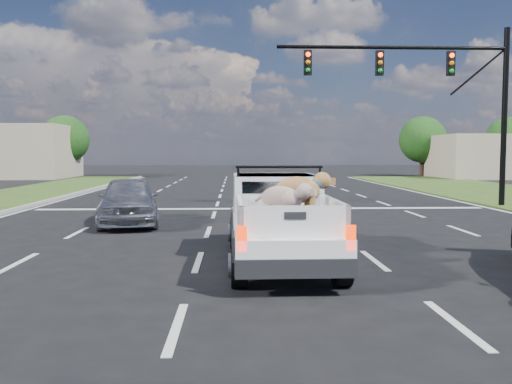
# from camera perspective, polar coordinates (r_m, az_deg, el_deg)

# --- Properties ---
(ground) EXTENTS (160.00, 160.00, 0.00)m
(ground) POSITION_cam_1_polar(r_m,az_deg,el_deg) (10.83, 3.25, -7.29)
(ground) COLOR black
(ground) RESTS_ON ground
(road_markings) EXTENTS (17.75, 60.00, 0.01)m
(road_markings) POSITION_cam_1_polar(r_m,az_deg,el_deg) (17.29, 1.16, -2.94)
(road_markings) COLOR silver
(road_markings) RESTS_ON ground
(traffic_signal) EXTENTS (9.11, 0.31, 7.00)m
(traffic_signal) POSITION_cam_1_polar(r_m,az_deg,el_deg) (22.75, 19.28, 10.46)
(traffic_signal) COLOR black
(traffic_signal) RESTS_ON ground
(building_left) EXTENTS (10.00, 8.00, 4.40)m
(building_left) POSITION_cam_1_polar(r_m,az_deg,el_deg) (50.28, -24.49, 3.88)
(building_left) COLOR tan
(building_left) RESTS_ON ground
(building_right) EXTENTS (12.00, 7.00, 3.60)m
(building_right) POSITION_cam_1_polar(r_m,az_deg,el_deg) (50.16, 25.12, 3.40)
(building_right) COLOR tan
(building_right) RESTS_ON ground
(tree_far_c) EXTENTS (4.20, 4.20, 5.40)m
(tree_far_c) POSITION_cam_1_polar(r_m,az_deg,el_deg) (50.83, -19.47, 5.24)
(tree_far_c) COLOR #332114
(tree_far_c) RESTS_ON ground
(tree_far_d) EXTENTS (4.20, 4.20, 5.40)m
(tree_far_d) POSITION_cam_1_polar(r_m,az_deg,el_deg) (51.47, 17.14, 5.28)
(tree_far_d) COLOR #332114
(tree_far_d) RESTS_ON ground
(tree_far_e) EXTENTS (4.20, 4.20, 5.40)m
(tree_far_e) POSITION_cam_1_polar(r_m,az_deg,el_deg) (54.64, 25.11, 5.00)
(tree_far_e) COLOR #332114
(tree_far_e) RESTS_ON ground
(pickup_truck) EXTENTS (1.96, 5.07, 1.89)m
(pickup_truck) POSITION_cam_1_polar(r_m,az_deg,el_deg) (10.60, 2.49, -2.66)
(pickup_truck) COLOR black
(pickup_truck) RESTS_ON ground
(silver_sedan) EXTENTS (2.39, 4.46, 1.44)m
(silver_sedan) POSITION_cam_1_polar(r_m,az_deg,el_deg) (16.67, -13.29, -0.84)
(silver_sedan) COLOR #AAABB1
(silver_sedan) RESTS_ON ground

